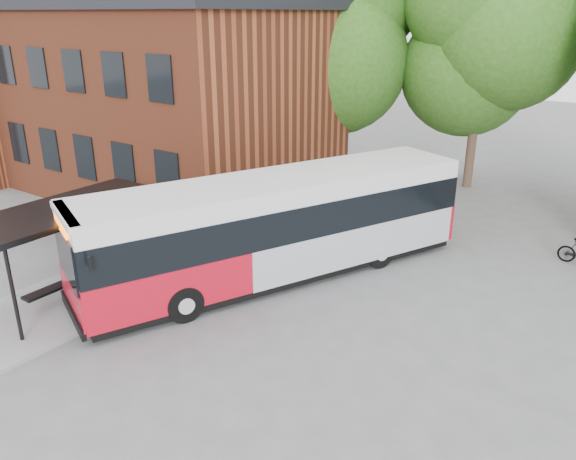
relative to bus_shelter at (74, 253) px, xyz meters
The scene contains 6 objects.
ground 4.83m from the bus_shelter, 12.53° to the left, with size 100.00×100.00×0.00m, color #5F5F61.
station_building 13.42m from the bus_shelter, 130.36° to the left, with size 18.40×10.40×8.50m, color brown, non-canonical shape.
bus_shelter is the anchor object (origin of this frame).
tree_0 17.54m from the bus_shelter, 95.04° to the left, with size 7.92×7.92×11.00m, color #265115, non-canonical shape.
tree_1 19.19m from the bus_shelter, 73.01° to the left, with size 7.92×7.92×10.40m, color #265115, non-canonical shape.
city_bus 6.08m from the bus_shelter, 50.38° to the left, with size 2.72×12.75×3.24m, color red, non-canonical shape.
Camera 1 is at (9.02, -9.51, 7.86)m, focal length 35.00 mm.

